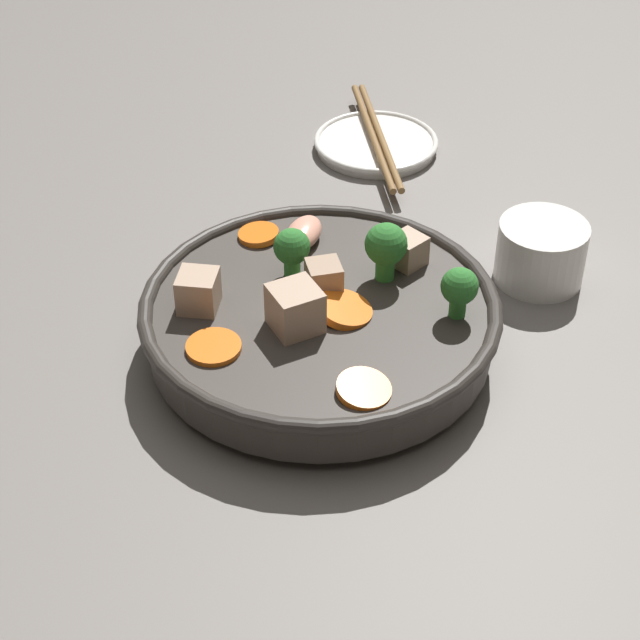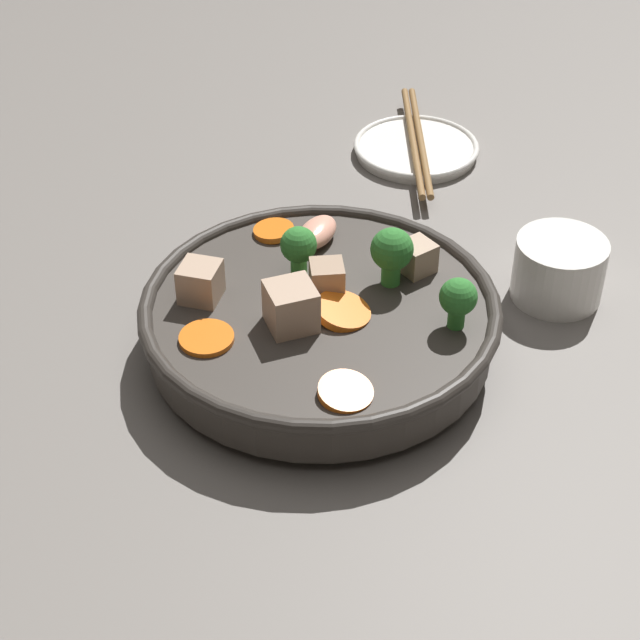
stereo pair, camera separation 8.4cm
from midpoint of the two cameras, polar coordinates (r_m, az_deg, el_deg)
ground_plane at (r=0.86m, az=2.80°, el=-1.75°), size 3.00×3.00×0.00m
stirfry_bowl at (r=0.84m, az=2.89°, el=0.05°), size 0.28×0.28×0.10m
side_saucer at (r=1.12m, az=7.31°, el=9.01°), size 0.13×0.13×0.01m
tea_cup at (r=0.93m, az=15.17°, el=2.55°), size 0.08×0.08×0.05m
chopsticks_pair at (r=1.12m, az=7.35°, el=9.43°), size 0.22×0.07×0.01m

